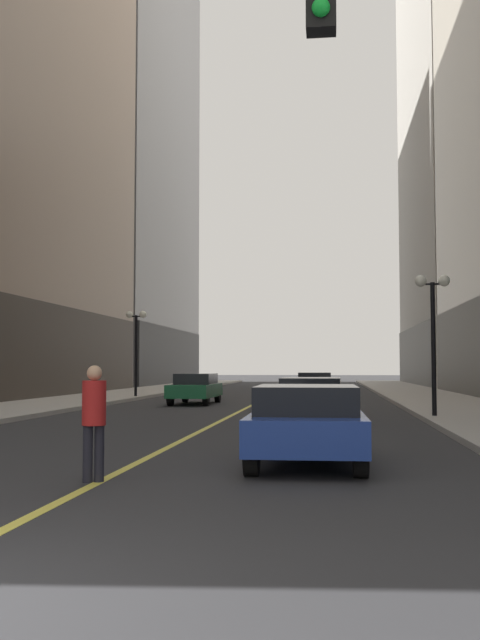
{
  "coord_description": "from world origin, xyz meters",
  "views": [
    {
      "loc": [
        3.25,
        -4.57,
        1.64
      ],
      "look_at": [
        -1.79,
        37.34,
        4.27
      ],
      "focal_mm": 41.69,
      "sensor_mm": 36.0,
      "label": 1
    }
  ],
  "objects": [
    {
      "name": "ground_plane",
      "position": [
        0.0,
        35.0,
        0.0
      ],
      "size": [
        200.0,
        200.0,
        0.0
      ],
      "primitive_type": "plane",
      "color": "#2D2D30"
    },
    {
      "name": "sidewalk_left",
      "position": [
        -8.25,
        35.0,
        0.07
      ],
      "size": [
        4.5,
        78.0,
        0.15
      ],
      "primitive_type": "cube",
      "color": "#ADA8A0",
      "rests_on": "ground"
    },
    {
      "name": "sidewalk_right",
      "position": [
        8.25,
        35.0,
        0.07
      ],
      "size": [
        4.5,
        78.0,
        0.15
      ],
      "primitive_type": "cube",
      "color": "#ADA8A0",
      "rests_on": "ground"
    },
    {
      "name": "lane_centre_stripe",
      "position": [
        0.0,
        35.0,
        0.0
      ],
      "size": [
        0.16,
        70.0,
        0.01
      ],
      "primitive_type": "cube",
      "color": "#E5D64C",
      "rests_on": "ground"
    },
    {
      "name": "building_left_far",
      "position": [
        -15.81,
        60.0,
        20.6
      ],
      "size": [
        10.83,
        26.0,
        41.4
      ],
      "color": "gray",
      "rests_on": "ground"
    },
    {
      "name": "car_blue",
      "position": [
        2.88,
        7.94,
        0.72
      ],
      "size": [
        1.9,
        4.09,
        1.32
      ],
      "color": "navy",
      "rests_on": "ground"
    },
    {
      "name": "car_white",
      "position": [
        2.75,
        16.51,
        0.72
      ],
      "size": [
        1.94,
        4.54,
        1.32
      ],
      "color": "silver",
      "rests_on": "ground"
    },
    {
      "name": "car_green",
      "position": [
        -2.55,
        27.41,
        0.72
      ],
      "size": [
        1.76,
        4.47,
        1.32
      ],
      "color": "#196038",
      "rests_on": "ground"
    },
    {
      "name": "car_grey",
      "position": [
        2.46,
        33.81,
        0.72
      ],
      "size": [
        2.0,
        4.17,
        1.32
      ],
      "color": "slate",
      "rests_on": "ground"
    },
    {
      "name": "pedestrian_in_red_jacket",
      "position": [
        -0.08,
        5.72,
        0.96
      ],
      "size": [
        0.44,
        0.44,
        1.65
      ],
      "color": "black",
      "rests_on": "ground"
    },
    {
      "name": "street_lamp_left_far",
      "position": [
        -6.4,
        31.83,
        3.26
      ],
      "size": [
        1.06,
        0.36,
        4.43
      ],
      "color": "black",
      "rests_on": "ground"
    },
    {
      "name": "street_lamp_right_mid",
      "position": [
        6.4,
        18.55,
        3.26
      ],
      "size": [
        1.06,
        0.36,
        4.43
      ],
      "color": "black",
      "rests_on": "ground"
    }
  ]
}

